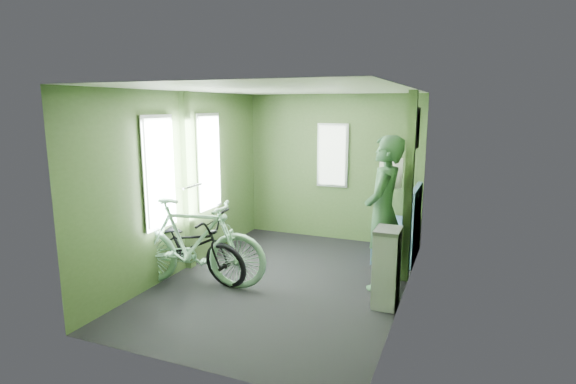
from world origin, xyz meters
name	(u,v)px	position (x,y,z in m)	size (l,w,h in m)	color
room	(283,165)	(-0.04, 0.04, 1.44)	(4.00, 4.02, 2.31)	black
bicycle_black	(190,279)	(-1.12, -0.38, 0.00)	(0.59, 1.69, 0.89)	black
bicycle_mint	(194,286)	(-0.95, -0.55, 0.00)	(0.50, 1.78, 1.07)	#84BC97
passenger	(383,213)	(1.11, 0.28, 0.90)	(0.47, 0.68, 1.80)	#2C5233
waste_box	(387,268)	(1.26, -0.22, 0.43)	(0.25, 0.35, 0.86)	gray
bench_seat	(399,236)	(1.15, 1.45, 0.30)	(0.54, 0.97, 1.02)	#324B6A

